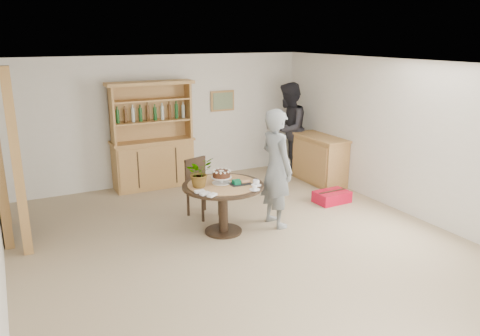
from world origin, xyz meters
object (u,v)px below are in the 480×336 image
dining_table (223,194)px  teen_boy (276,168)px  dining_chair (200,183)px  adult_person (288,129)px  sideboard (320,159)px  red_suitcase (332,197)px  hutch (153,152)px

dining_table → teen_boy: size_ratio=0.66×
dining_chair → adult_person: bearing=8.9°
dining_table → dining_chair: size_ratio=1.27×
teen_boy → sideboard: bearing=-55.4°
sideboard → teen_boy: teen_boy is taller
dining_chair → red_suitcase: size_ratio=1.54×
hutch → adult_person: hutch is taller
hutch → adult_person: (2.80, -0.43, 0.28)m
teen_boy → hutch: bearing=19.6°
sideboard → teen_boy: size_ratio=0.69×
dining_chair → red_suitcase: 2.39m
sideboard → hutch: bearing=157.8°
dining_table → sideboard: bearing=26.3°
teen_boy → red_suitcase: teen_boy is taller
sideboard → adult_person: adult_person is taller
hutch → sideboard: bearing=-22.2°
hutch → teen_boy: hutch is taller
hutch → adult_person: bearing=-8.7°
dining_table → teen_boy: bearing=-6.7°
teen_boy → red_suitcase: bearing=-77.0°
teen_boy → dining_chair: bearing=40.7°
hutch → teen_boy: size_ratio=1.12×
sideboard → teen_boy: 2.46m
dining_table → red_suitcase: dining_table is taller
dining_table → teen_boy: (0.85, -0.10, 0.31)m
dining_table → red_suitcase: (2.27, 0.30, -0.50)m
sideboard → red_suitcase: bearing=-115.5°
sideboard → dining_chair: dining_chair is taller
dining_chair → adult_person: adult_person is taller
hutch → dining_chair: size_ratio=2.16×
sideboard → dining_table: sideboard is taller
dining_chair → teen_boy: teen_boy is taller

